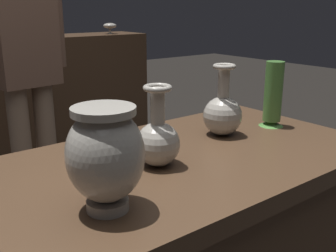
{
  "coord_description": "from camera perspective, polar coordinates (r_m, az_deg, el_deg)",
  "views": [
    {
      "loc": [
        -0.67,
        -0.82,
        1.21
      ],
      "look_at": [
        -0.04,
        -0.01,
        0.9
      ],
      "focal_mm": 43.14,
      "sensor_mm": 36.0,
      "label": 1
    }
  ],
  "objects": [
    {
      "name": "vase_centerpiece",
      "position": [
        1.05,
        -1.44,
        -1.85
      ],
      "size": [
        0.12,
        0.12,
        0.22
      ],
      "color": "gray",
      "rests_on": "display_plinth"
    },
    {
      "name": "vase_tall_behind",
      "position": [
        0.82,
        -8.83,
        -4.05
      ],
      "size": [
        0.16,
        0.16,
        0.22
      ],
      "color": "gray",
      "rests_on": "display_plinth"
    },
    {
      "name": "vase_left_accent",
      "position": [
        1.32,
        7.72,
        1.94
      ],
      "size": [
        0.13,
        0.13,
        0.23
      ],
      "color": "gray",
      "rests_on": "display_plinth"
    },
    {
      "name": "vase_right_accent",
      "position": [
        1.45,
        14.62,
        4.08
      ],
      "size": [
        0.09,
        0.09,
        0.23
      ],
      "color": "#477A38",
      "rests_on": "display_plinth"
    },
    {
      "name": "shelf_vase_far_right",
      "position": [
        3.43,
        -8.21,
        13.82
      ],
      "size": [
        0.11,
        0.11,
        0.09
      ],
      "color": "gray",
      "rests_on": "back_display_shelf"
    },
    {
      "name": "shelf_vase_right",
      "position": [
        3.24,
        -16.95,
        14.59
      ],
      "size": [
        0.09,
        0.09,
        0.3
      ],
      "color": "gray",
      "rests_on": "back_display_shelf"
    },
    {
      "name": "visitor_center_back",
      "position": [
        2.25,
        -19.5,
        9.33
      ],
      "size": [
        0.47,
        0.22,
        1.63
      ],
      "rotation": [
        0.0,
        0.0,
        3.28
      ],
      "color": "#846B56",
      "rests_on": "ground_plane"
    }
  ]
}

